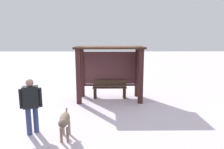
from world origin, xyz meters
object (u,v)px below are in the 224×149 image
Objects in this scene: dog at (65,121)px; person_walking at (31,103)px; bus_shelter at (112,64)px; bench_left_inside at (110,89)px.

person_walking is at bearing 160.14° from dog.
bus_shelter reaches higher than bench_left_inside.
dog is (-1.18, -3.67, 0.13)m from bench_left_inside.
bench_left_inside is 0.96× the size of person_walking.
bench_left_inside is 1.47× the size of dog.
bus_shelter reaches higher than dog.
bus_shelter is at bearing -42.17° from bench_left_inside.
bus_shelter reaches higher than person_walking.
bus_shelter is at bearing 55.44° from person_walking.
person_walking is (-2.23, -3.24, -0.62)m from bus_shelter.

